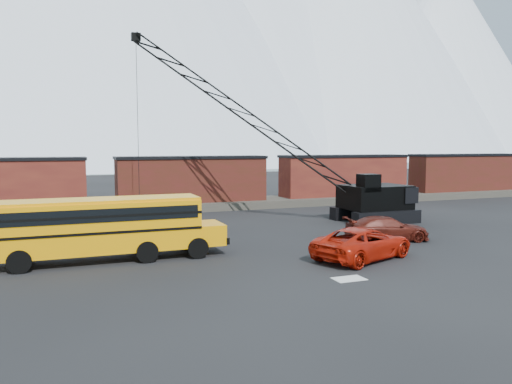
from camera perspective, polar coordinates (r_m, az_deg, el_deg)
ground at (r=25.76m, az=4.87°, el=-7.80°), size 160.00×160.00×0.00m
gravel_berm at (r=46.19m, az=-7.26°, el=-1.52°), size 120.00×5.00×0.70m
boxcar_mid at (r=45.97m, az=-7.29°, el=1.47°), size 13.70×3.10×4.17m
boxcar_east_near at (r=52.19m, az=10.02°, el=1.89°), size 13.70×3.10×4.17m
boxcar_east_far at (r=62.03m, az=22.76°, el=2.09°), size 13.70×3.10×4.17m
snow_patch at (r=22.61m, az=10.57°, el=-9.73°), size 1.40×0.90×0.02m
school_bus at (r=26.35m, az=-16.78°, el=-3.74°), size 11.65×2.65×3.19m
red_pickup at (r=26.44m, az=12.13°, el=-5.73°), size 6.53×4.66×1.65m
maroon_suv at (r=31.77m, az=14.72°, el=-4.07°), size 5.49×3.20×1.50m
crawler_crane at (r=38.65m, az=-1.28°, el=8.85°), size 19.97×10.52×14.70m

